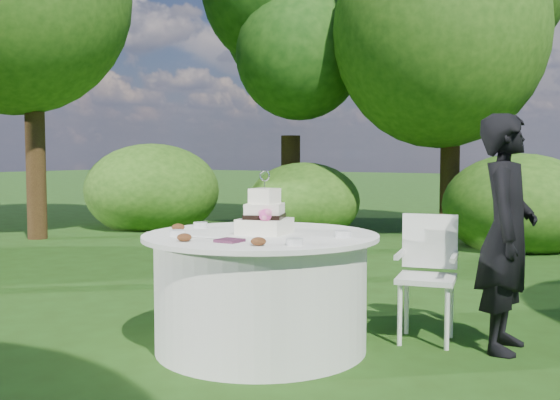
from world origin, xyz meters
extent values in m
plane|color=#1F3D10|center=(0.00, 0.00, 0.00)|extent=(80.00, 80.00, 0.00)
cube|color=#4C203A|center=(0.06, -0.44, 0.78)|extent=(0.14, 0.14, 0.02)
ellipsoid|color=white|center=(-0.25, -0.36, 0.78)|extent=(0.48, 0.07, 0.01)
imported|color=black|center=(1.40, 0.81, 0.78)|extent=(0.42, 0.60, 1.56)
cylinder|color=silver|center=(0.00, 0.00, 0.37)|extent=(1.40, 1.40, 0.74)
cylinder|color=white|center=(0.00, 0.00, 0.76)|extent=(1.56, 1.56, 0.03)
cube|color=white|center=(0.02, 0.02, 0.82)|extent=(0.35, 0.35, 0.10)
cube|color=silver|center=(0.02, 0.02, 0.92)|extent=(0.30, 0.30, 0.10)
cube|color=white|center=(0.02, 0.02, 1.02)|extent=(0.17, 0.17, 0.10)
cube|color=black|center=(0.02, 0.02, 0.89)|extent=(0.32, 0.32, 0.03)
sphere|color=#DC4099|center=(0.10, -0.09, 0.91)|extent=(0.08, 0.08, 0.08)
cylinder|color=silver|center=(0.02, 0.02, 1.09)|extent=(0.01, 0.01, 0.05)
torus|color=silver|center=(0.02, 0.02, 1.16)|extent=(0.08, 0.02, 0.07)
cube|color=white|center=(0.89, 0.72, 0.44)|extent=(0.46, 0.46, 0.04)
cube|color=white|center=(0.86, 0.89, 0.68)|extent=(0.38, 0.12, 0.38)
cylinder|color=white|center=(0.77, 0.54, 0.21)|extent=(0.03, 0.03, 0.42)
cylinder|color=white|center=(1.08, 0.60, 0.21)|extent=(0.03, 0.03, 0.42)
cylinder|color=white|center=(0.71, 0.84, 0.21)|extent=(0.03, 0.03, 0.42)
cylinder|color=white|center=(1.01, 0.90, 0.21)|extent=(0.03, 0.03, 0.42)
cube|color=white|center=(0.71, 0.68, 0.60)|extent=(0.10, 0.35, 0.03)
cube|color=silver|center=(1.07, 0.76, 0.60)|extent=(0.10, 0.35, 0.03)
cylinder|color=silver|center=(-0.39, -0.38, 0.79)|extent=(0.10, 0.10, 0.04)
cylinder|color=silver|center=(-0.28, 0.47, 0.79)|extent=(0.10, 0.10, 0.04)
cylinder|color=silver|center=(0.46, -0.35, 0.79)|extent=(0.10, 0.10, 0.04)
cylinder|color=silver|center=(0.55, 0.12, 0.79)|extent=(0.10, 0.10, 0.04)
cylinder|color=silver|center=(-0.56, 0.08, 0.79)|extent=(0.10, 0.10, 0.04)
ellipsoid|color=#562D16|center=(0.30, -0.48, 0.79)|extent=(0.09, 0.09, 0.05)
ellipsoid|color=#562D16|center=(-0.58, -0.15, 0.79)|extent=(0.09, 0.09, 0.05)
ellipsoid|color=#562D16|center=(-0.19, -0.56, 0.79)|extent=(0.09, 0.09, 0.05)
camera|label=1|loc=(2.35, -3.61, 1.30)|focal=42.00mm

